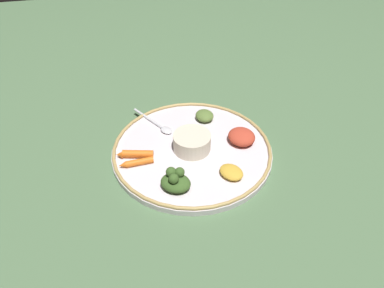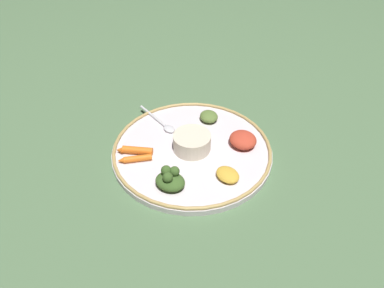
% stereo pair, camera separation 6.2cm
% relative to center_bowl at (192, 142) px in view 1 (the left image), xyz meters
% --- Properties ---
extents(ground_plane, '(2.40, 2.40, 0.00)m').
position_rel_center_bowl_xyz_m(ground_plane, '(0.00, 0.00, -0.04)').
color(ground_plane, '#4C6B47').
extents(platter, '(0.38, 0.38, 0.01)m').
position_rel_center_bowl_xyz_m(platter, '(0.00, 0.00, -0.03)').
color(platter, silver).
rests_on(platter, ground_plane).
extents(platter_rim, '(0.37, 0.37, 0.01)m').
position_rel_center_bowl_xyz_m(platter_rim, '(0.00, 0.00, -0.02)').
color(platter_rim, tan).
rests_on(platter_rim, platter).
extents(center_bowl, '(0.09, 0.09, 0.04)m').
position_rel_center_bowl_xyz_m(center_bowl, '(0.00, 0.00, 0.00)').
color(center_bowl, beige).
rests_on(center_bowl, platter).
extents(spoon, '(0.09, 0.13, 0.01)m').
position_rel_center_bowl_xyz_m(spoon, '(0.06, -0.10, -0.02)').
color(spoon, silver).
rests_on(spoon, platter).
extents(greens_pile, '(0.08, 0.08, 0.04)m').
position_rel_center_bowl_xyz_m(greens_pile, '(0.06, 0.11, -0.00)').
color(greens_pile, '#385623').
rests_on(greens_pile, platter).
extents(carrot_near_spoon, '(0.09, 0.04, 0.02)m').
position_rel_center_bowl_xyz_m(carrot_near_spoon, '(0.13, 0.00, -0.01)').
color(carrot_near_spoon, orange).
rests_on(carrot_near_spoon, platter).
extents(carrot_outer, '(0.08, 0.02, 0.01)m').
position_rel_center_bowl_xyz_m(carrot_outer, '(0.13, 0.03, -0.01)').
color(carrot_outer, orange).
rests_on(carrot_outer, platter).
extents(mound_lentil_yellow, '(0.07, 0.07, 0.02)m').
position_rel_center_bowl_xyz_m(mound_lentil_yellow, '(-0.06, 0.10, -0.01)').
color(mound_lentil_yellow, gold).
rests_on(mound_lentil_yellow, platter).
extents(mound_berbere_red, '(0.08, 0.08, 0.03)m').
position_rel_center_bowl_xyz_m(mound_berbere_red, '(-0.12, -0.00, -0.01)').
color(mound_berbere_red, '#B73D28').
rests_on(mound_berbere_red, platter).
extents(mound_collards, '(0.06, 0.06, 0.02)m').
position_rel_center_bowl_xyz_m(mound_collards, '(-0.06, -0.11, -0.01)').
color(mound_collards, '#567033').
rests_on(mound_collards, platter).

